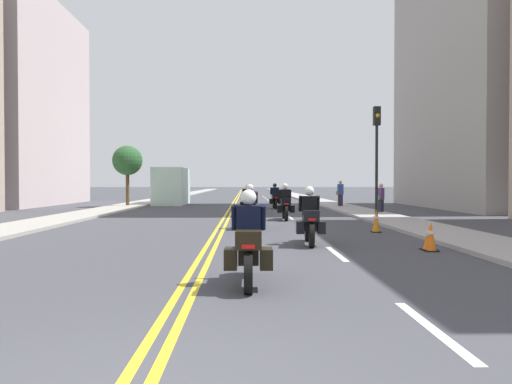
{
  "coord_description": "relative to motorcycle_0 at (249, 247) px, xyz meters",
  "views": [
    {
      "loc": [
        0.92,
        -3.64,
        1.7
      ],
      "look_at": [
        1.45,
        21.03,
        1.22
      ],
      "focal_mm": 34.62,
      "sensor_mm": 36.0,
      "label": 1
    }
  ],
  "objects": [
    {
      "name": "centreline_yellow_inner",
      "position": [
        -1.09,
        43.55,
        -0.64
      ],
      "size": [
        0.12,
        132.0,
        0.01
      ],
      "primitive_type": "cube",
      "color": "yellow",
      "rests_on": "ground"
    },
    {
      "name": "street_tree_0",
      "position": [
        -8.19,
        26.12,
        2.55
      ],
      "size": [
        2.04,
        2.04,
        4.24
      ],
      "color": "#503822",
      "rests_on": "ground"
    },
    {
      "name": "traffic_light_near",
      "position": [
        5.59,
        13.0,
        2.76
      ],
      "size": [
        0.28,
        0.38,
        4.95
      ],
      "color": "black",
      "rests_on": "ground"
    },
    {
      "name": "building_left_1",
      "position": [
        -17.22,
        29.79,
        7.01
      ],
      "size": [
        6.25,
        13.98,
        15.31
      ],
      "color": "#C1AEB0",
      "rests_on": "ground"
    },
    {
      "name": "sidewalk_left",
      "position": [
        -8.31,
        43.55,
        -0.58
      ],
      "size": [
        2.36,
        144.0,
        0.12
      ],
      "primitive_type": "cube",
      "color": "#9D9B93",
      "rests_on": "ground"
    },
    {
      "name": "traffic_cone_0",
      "position": [
        4.54,
        4.11,
        -0.33
      ],
      "size": [
        0.37,
        0.37,
        0.63
      ],
      "color": "black",
      "rests_on": "ground"
    },
    {
      "name": "motorcycle_3",
      "position": [
        1.75,
        14.13,
        0.03
      ],
      "size": [
        0.76,
        2.2,
        1.66
      ],
      "rotation": [
        0.0,
        0.0,
        -0.01
      ],
      "color": "black",
      "rests_on": "ground"
    },
    {
      "name": "motorcycle_1",
      "position": [
        1.7,
        5.26,
        0.01
      ],
      "size": [
        0.78,
        2.13,
        1.59
      ],
      "rotation": [
        0.0,
        0.0,
        -0.05
      ],
      "color": "black",
      "rests_on": "ground"
    },
    {
      "name": "parked_truck",
      "position": [
        -5.73,
        30.36,
        0.63
      ],
      "size": [
        2.2,
        6.5,
        2.8
      ],
      "color": "silver",
      "rests_on": "ground"
    },
    {
      "name": "pedestrian_1",
      "position": [
        7.2,
        18.13,
        0.2
      ],
      "size": [
        0.45,
        0.46,
        1.64
      ],
      "rotation": [
        0.0,
        0.0,
        3.95
      ],
      "color": "#252537",
      "rests_on": "ground"
    },
    {
      "name": "centreline_yellow_outer",
      "position": [
        -0.85,
        43.55,
        -0.64
      ],
      "size": [
        0.12,
        132.0,
        0.01
      ],
      "primitive_type": "cube",
      "color": "yellow",
      "rests_on": "ground"
    },
    {
      "name": "motorcycle_0",
      "position": [
        0.0,
        0.0,
        0.0
      ],
      "size": [
        0.76,
        2.12,
        1.58
      ],
      "rotation": [
        0.0,
        0.0,
        -0.01
      ],
      "color": "black",
      "rests_on": "ground"
    },
    {
      "name": "ground_plane",
      "position": [
        -0.97,
        43.55,
        -0.64
      ],
      "size": [
        264.0,
        264.0,
        0.0
      ],
      "primitive_type": "plane",
      "color": "#404047"
    },
    {
      "name": "lane_dashes_white",
      "position": [
        2.11,
        24.55,
        -0.64
      ],
      "size": [
        0.14,
        56.4,
        0.01
      ],
      "color": "silver",
      "rests_on": "ground"
    },
    {
      "name": "motorcycle_2",
      "position": [
        0.12,
        9.95,
        0.02
      ],
      "size": [
        0.76,
        2.17,
        1.64
      ],
      "rotation": [
        0.0,
        0.0,
        -0.0
      ],
      "color": "black",
      "rests_on": "ground"
    },
    {
      "name": "motorcycle_4",
      "position": [
        0.06,
        18.9,
        0.01
      ],
      "size": [
        0.78,
        2.14,
        1.62
      ],
      "rotation": [
        0.0,
        0.0,
        -0.05
      ],
      "color": "black",
      "rests_on": "ground"
    },
    {
      "name": "traffic_cone_2",
      "position": [
        4.51,
        3.91,
        -0.28
      ],
      "size": [
        0.31,
        0.31,
        0.74
      ],
      "color": "black",
      "rests_on": "ground"
    },
    {
      "name": "sidewalk_right",
      "position": [
        6.37,
        43.55,
        -0.58
      ],
      "size": [
        2.36,
        144.0,
        0.12
      ],
      "primitive_type": "cube",
      "color": "#A29D9D",
      "rests_on": "ground"
    },
    {
      "name": "pedestrian_0",
      "position": [
        6.32,
        24.83,
        0.3
      ],
      "size": [
        0.5,
        0.29,
        1.82
      ],
      "rotation": [
        0.0,
        0.0,
        3.34
      ],
      "color": "#2B2436",
      "rests_on": "ground"
    },
    {
      "name": "motorcycle_5",
      "position": [
        1.85,
        23.71,
        0.03
      ],
      "size": [
        0.77,
        2.12,
        1.65
      ],
      "rotation": [
        0.0,
        0.0,
        0.03
      ],
      "color": "black",
      "rests_on": "ground"
    },
    {
      "name": "traffic_cone_1",
      "position": [
        4.4,
        8.57,
        -0.24
      ],
      "size": [
        0.32,
        0.32,
        0.81
      ],
      "color": "black",
      "rests_on": "ground"
    }
  ]
}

